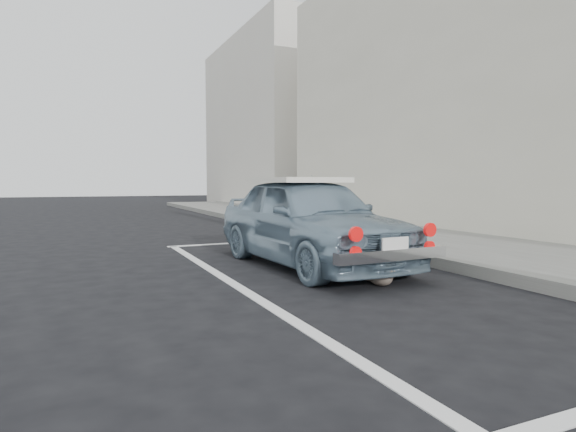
# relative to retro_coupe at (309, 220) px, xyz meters

# --- Properties ---
(ground) EXTENTS (80.00, 80.00, 0.00)m
(ground) POSITION_rel_retro_coupe_xyz_m (-0.42, -3.83, -0.62)
(ground) COLOR black
(ground) RESTS_ON ground
(sidewalk) EXTENTS (2.80, 40.00, 0.15)m
(sidewalk) POSITION_rel_retro_coupe_xyz_m (2.78, -1.83, -0.55)
(sidewalk) COLOR #62625E
(sidewalk) RESTS_ON ground
(building_far) EXTENTS (3.50, 10.00, 8.00)m
(building_far) POSITION_rel_retro_coupe_xyz_m (5.93, 16.17, 3.38)
(building_far) COLOR beige
(building_far) RESTS_ON ground
(pline_front) EXTENTS (3.00, 0.12, 0.01)m
(pline_front) POSITION_rel_retro_coupe_xyz_m (0.08, 2.67, -0.62)
(pline_front) COLOR silver
(pline_front) RESTS_ON ground
(pline_side) EXTENTS (0.12, 7.00, 0.01)m
(pline_side) POSITION_rel_retro_coupe_xyz_m (-1.32, -0.83, -0.62)
(pline_side) COLOR silver
(pline_side) RESTS_ON ground
(retro_coupe) EXTENTS (1.60, 3.67, 1.23)m
(retro_coupe) POSITION_rel_retro_coupe_xyz_m (0.00, 0.00, 0.00)
(retro_coupe) COLOR gray
(retro_coupe) RESTS_ON ground
(cat) EXTENTS (0.25, 0.46, 0.24)m
(cat) POSITION_rel_retro_coupe_xyz_m (0.12, -1.50, -0.51)
(cat) COLOR #746858
(cat) RESTS_ON ground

